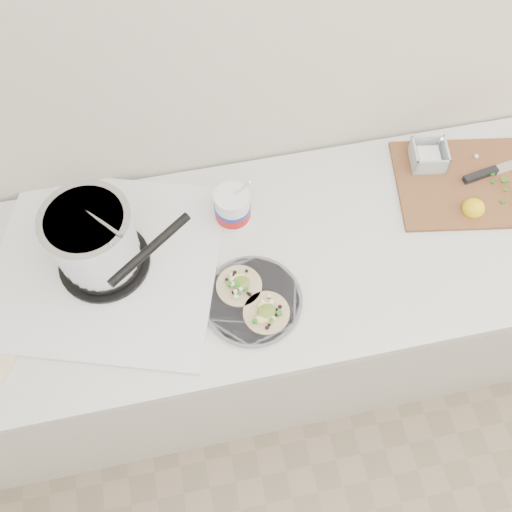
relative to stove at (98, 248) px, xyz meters
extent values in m
cube|color=beige|center=(0.52, 0.26, 0.31)|extent=(3.50, 0.05, 2.60)
cube|color=silver|center=(0.52, -0.04, -0.56)|extent=(2.40, 0.62, 0.86)
cube|color=silver|center=(0.52, -0.06, -0.11)|extent=(2.44, 0.66, 0.04)
cube|color=silver|center=(0.00, 0.00, -0.09)|extent=(0.74, 0.71, 0.01)
cylinder|color=black|center=(0.00, 0.00, -0.07)|extent=(0.24, 0.24, 0.01)
torus|color=black|center=(0.00, 0.00, -0.06)|extent=(0.21, 0.21, 0.02)
cylinder|color=silver|center=(0.00, 0.00, 0.05)|extent=(0.21, 0.21, 0.19)
cylinder|color=slate|center=(0.37, -0.19, -0.09)|extent=(0.25, 0.25, 0.01)
cylinder|color=slate|center=(0.37, -0.19, -0.08)|extent=(0.26, 0.26, 0.00)
cylinder|color=white|center=(0.36, 0.08, -0.03)|extent=(0.10, 0.10, 0.12)
cylinder|color=#B51514|center=(0.36, 0.08, -0.05)|extent=(0.10, 0.10, 0.04)
cylinder|color=#192D99|center=(0.36, 0.08, -0.03)|extent=(0.10, 0.10, 0.01)
cube|color=brown|center=(1.08, 0.05, -0.09)|extent=(0.50, 0.39, 0.01)
cube|color=white|center=(0.97, 0.15, -0.06)|extent=(0.06, 0.06, 0.03)
ellipsoid|color=yellow|center=(1.03, -0.04, -0.06)|extent=(0.06, 0.06, 0.05)
cube|color=black|center=(1.10, 0.07, -0.07)|extent=(0.11, 0.04, 0.02)
camera|label=1|loc=(0.25, -0.79, 1.27)|focal=40.00mm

